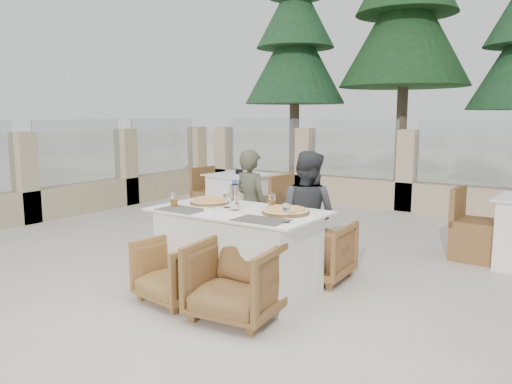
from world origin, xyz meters
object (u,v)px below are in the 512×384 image
Objects in this scene: beer_glass_left at (174,199)px; armchair_near_left at (177,270)px; diner_left at (251,206)px; armchair_near_right at (237,280)px; armchair_far_right at (318,250)px; bg_table_a at (239,199)px; diner_right at (307,216)px; wine_glass_corner at (287,211)px; olive_dish at (212,209)px; pizza_left at (209,201)px; dining_table at (238,250)px; wine_glass_centre at (227,198)px; armchair_far_left at (255,236)px; water_bottle at (235,195)px; beer_glass_right at (272,200)px; pizza_right at (286,211)px.

beer_glass_left reaches higher than armchair_near_left.
armchair_near_right is at bearing 132.13° from diner_left.
beer_glass_left is 1.52m from armchair_far_right.
bg_table_a is (-1.06, 2.53, -0.45)m from beer_glass_left.
diner_left is 0.83m from diner_right.
armchair_near_left is at bearing -161.76° from wine_glass_corner.
olive_dish is 1.22m from armchair_far_right.
diner_left is (-0.28, 1.03, -0.16)m from olive_dish.
pizza_left is at bearing 33.30° from diner_right.
dining_table is 4.15× the size of pizza_left.
pizza_left is 2.09× the size of wine_glass_centre.
pizza_left is at bearing 165.91° from dining_table.
bg_table_a is (-1.52, 2.30, -0.48)m from wine_glass_centre.
armchair_near_right is at bearing -19.05° from beer_glass_left.
beer_glass_left is 1.24× the size of olive_dish.
armchair_far_left is at bearing 115.07° from dining_table.
pizza_left is 0.64× the size of armchair_far_left.
wine_glass_corner is 0.28× the size of armchair_far_right.
diner_left is at bearing 89.85° from pizza_left.
water_bottle is 0.98m from diner_left.
beer_glass_right is 0.19× the size of armchair_near_right.
beer_glass_right is (0.20, 0.28, 0.45)m from dining_table.
armchair_near_right is at bearing 7.80° from armchair_near_left.
diner_right reaches higher than water_bottle.
dining_table reaches higher than armchair_far_right.
water_bottle is at bearing 70.94° from armchair_near_left.
olive_dish is (0.28, -0.31, -0.00)m from pizza_left.
dining_table is 2.27× the size of armchair_near_right.
wine_glass_centre is 0.96m from armchair_near_right.
armchair_far_left is at bearing 107.09° from wine_glass_centre.
armchair_near_left is 0.49× the size of diner_left.
armchair_far_right reaches higher than armchair_far_left.
dining_table is 0.84m from wine_glass_corner.
beer_glass_left is at bearing -153.95° from wine_glass_centre.
bg_table_a is (-2.15, 1.62, 0.09)m from armchair_far_right.
diner_left is (-0.62, 0.55, -0.20)m from beer_glass_right.
pizza_left is 0.90× the size of pizza_right.
armchair_near_left is (-0.94, -0.31, -0.58)m from wine_glass_corner.
water_bottle is at bearing -166.41° from pizza_right.
armchair_far_left is at bearing 137.27° from pizza_right.
wine_glass_centre is (-0.16, 0.03, 0.48)m from dining_table.
beer_glass_right is at bearing 121.94° from armchair_far_left.
armchair_far_right is at bearing 34.15° from pizza_left.
beer_glass_left is 0.73m from armchair_near_left.
beer_glass_left is (-1.08, -0.29, 0.04)m from pizza_right.
wine_glass_centre and wine_glass_corner have the same top height.
pizza_right is at bearing -37.70° from bg_table_a.
bg_table_a is (-2.07, 2.88, 0.06)m from armchair_near_right.
wine_glass_corner is at bearing -38.97° from bg_table_a.
beer_glass_left and beer_glass_right have the same top height.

